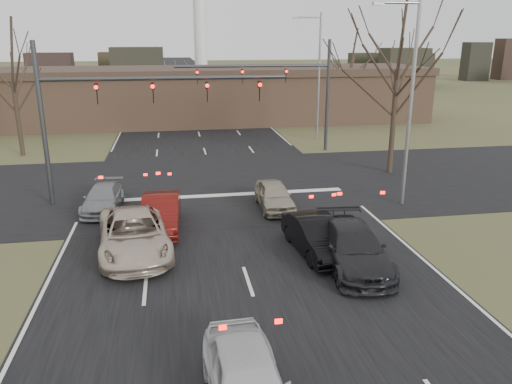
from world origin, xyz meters
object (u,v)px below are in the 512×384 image
streetlight_right_far (317,71)px  car_silver_suv (134,234)px  mast_arm_near (111,102)px  car_silver_ahead (274,195)px  mast_arm_far (290,83)px  car_grey_ahead (103,198)px  car_charcoal_sedan (353,247)px  streetlight_right_near (408,93)px  car_black_hatch (316,236)px  car_red_ahead (161,213)px  building (214,94)px  car_white_sedan (247,382)px

streetlight_right_far → car_silver_suv: streetlight_right_far is taller
mast_arm_near → car_silver_ahead: mast_arm_near is taller
car_silver_suv → car_silver_ahead: 7.78m
mast_arm_far → car_grey_ahead: bearing=-136.6°
mast_arm_near → car_charcoal_sedan: (9.23, -9.43, -4.32)m
car_silver_ahead → streetlight_right_near: bearing=-4.4°
streetlight_right_near → car_grey_ahead: 15.57m
car_black_hatch → car_red_ahead: 7.00m
car_silver_suv → mast_arm_near: bearing=94.0°
streetlight_right_near → car_silver_ahead: size_ratio=2.55×
building → car_black_hatch: bearing=-88.3°
streetlight_right_far → car_charcoal_sedan: size_ratio=1.93×
building → streetlight_right_near: size_ratio=4.24×
mast_arm_far → car_silver_ahead: size_ratio=2.84×
streetlight_right_far → car_silver_ahead: 18.55m
streetlight_right_far → car_white_sedan: (-10.30, -30.15, -4.84)m
car_silver_suv → car_red_ahead: 2.62m
streetlight_right_near → car_black_hatch: streetlight_right_near is taller
car_black_hatch → car_red_ahead: car_red_ahead is taller
streetlight_right_near → streetlight_right_far: 17.01m
building → car_charcoal_sedan: 34.54m
streetlight_right_far → car_silver_suv: bearing=-122.6°
car_red_ahead → car_silver_ahead: car_red_ahead is taller
car_white_sedan → streetlight_right_near: bearing=51.4°
car_charcoal_sedan → car_red_ahead: bearing=149.6°
building → car_red_ahead: bearing=-99.6°
building → car_black_hatch: building is taller
mast_arm_near → car_red_ahead: 6.57m
car_grey_ahead → streetlight_right_near: bearing=-2.4°
car_grey_ahead → car_silver_ahead: bearing=-4.0°
mast_arm_near → car_red_ahead: (2.23, -4.42, -4.32)m
streetlight_right_near → car_red_ahead: 12.85m
mast_arm_far → streetlight_right_near: bearing=-78.5°
car_black_hatch → car_grey_ahead: size_ratio=1.05×
car_red_ahead → car_grey_ahead: bearing=135.4°
mast_arm_near → car_red_ahead: mast_arm_near is taller
mast_arm_near → car_silver_ahead: (7.70, -2.52, -4.40)m
car_black_hatch → car_charcoal_sedan: bearing=-60.2°
car_grey_ahead → car_red_ahead: size_ratio=0.90×
building → streetlight_right_far: bearing=-56.4°
car_black_hatch → car_silver_ahead: size_ratio=1.10×
streetlight_right_far → mast_arm_far: bearing=-128.1°
car_white_sedan → mast_arm_near: bearing=102.9°
car_charcoal_sedan → car_silver_ahead: size_ratio=1.32×
mast_arm_far → car_charcoal_sedan: size_ratio=2.15×
streetlight_right_near → car_charcoal_sedan: bearing=-126.9°
mast_arm_far → car_white_sedan: size_ratio=2.55×
mast_arm_near → car_black_hatch: (8.23, -8.02, -4.36)m
mast_arm_near → car_grey_ahead: size_ratio=2.96×
building → car_charcoal_sedan: size_ratio=8.19×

